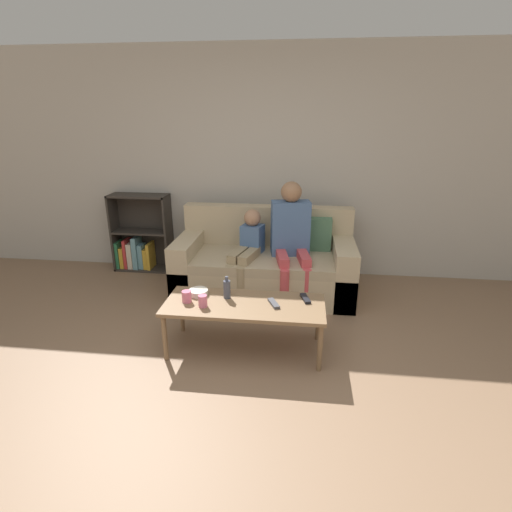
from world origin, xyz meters
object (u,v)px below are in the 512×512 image
at_px(snack_bowl, 198,292).
at_px(coffee_table, 245,307).
at_px(cup_near, 187,296).
at_px(person_child, 247,249).
at_px(couch, 266,266).
at_px(tv_remote_1, 274,303).
at_px(tv_remote_0, 305,298).
at_px(cup_far, 203,301).
at_px(person_adult, 291,232).
at_px(bottle, 227,289).
at_px(bookshelf, 140,240).

bearing_deg(snack_bowl, coffee_table, -15.44).
bearing_deg(cup_near, coffee_table, 3.58).
distance_m(person_child, cup_near, 1.13).
xyz_separation_m(couch, tv_remote_1, (0.18, -1.18, 0.14)).
distance_m(person_child, tv_remote_0, 1.11).
bearing_deg(tv_remote_0, cup_far, 179.30).
bearing_deg(person_adult, cup_near, -135.11).
xyz_separation_m(cup_near, cup_far, (0.15, -0.07, 0.00)).
bearing_deg(person_child, tv_remote_1, -56.78).
xyz_separation_m(person_adult, cup_near, (-0.80, -1.14, -0.24)).
xyz_separation_m(person_adult, bottle, (-0.49, -1.03, -0.20)).
distance_m(coffee_table, tv_remote_0, 0.51).
xyz_separation_m(person_adult, tv_remote_0, (0.16, -0.98, -0.27)).
relative_size(bookshelf, cup_far, 9.84).
bearing_deg(bottle, couch, 79.04).
bearing_deg(tv_remote_1, bookshelf, 113.20).
xyz_separation_m(bookshelf, person_adult, (1.90, -0.58, 0.34)).
xyz_separation_m(person_adult, cup_far, (-0.65, -1.20, -0.24)).
height_order(coffee_table, cup_near, cup_near).
bearing_deg(cup_far, couch, 73.69).
bearing_deg(person_adult, coffee_table, -116.48).
xyz_separation_m(couch, tv_remote_0, (0.43, -1.06, 0.14)).
xyz_separation_m(person_child, bottle, (-0.03, -0.96, -0.03)).
xyz_separation_m(bookshelf, snack_bowl, (1.16, -1.57, 0.08)).
bearing_deg(cup_near, person_adult, 55.01).
bearing_deg(tv_remote_1, snack_bowl, 146.57).
bearing_deg(tv_remote_0, snack_bowl, 164.72).
height_order(coffee_table, person_adult, person_adult).
relative_size(couch, cup_far, 19.56).
bearing_deg(tv_remote_1, bottle, 145.15).
distance_m(tv_remote_1, bottle, 0.41).
bearing_deg(cup_near, bottle, 19.59).
bearing_deg(cup_far, cup_near, 156.23).
xyz_separation_m(person_child, cup_far, (-0.19, -1.14, -0.06)).
bearing_deg(snack_bowl, cup_near, -112.52).
bearing_deg(bookshelf, tv_remote_0, -37.12).
height_order(coffee_table, snack_bowl, snack_bowl).
distance_m(cup_far, tv_remote_1, 0.57).
relative_size(bookshelf, person_child, 1.03).
xyz_separation_m(person_child, snack_bowl, (-0.29, -0.93, -0.09)).
relative_size(tv_remote_1, bottle, 0.91).
distance_m(couch, person_child, 0.33).
xyz_separation_m(coffee_table, tv_remote_1, (0.23, 0.01, 0.05)).
bearing_deg(bottle, tv_remote_1, -10.96).
bearing_deg(cup_near, cup_far, -23.77).
bearing_deg(bottle, cup_far, -132.28).
relative_size(cup_far, snack_bowl, 0.60).
distance_m(tv_remote_0, bottle, 0.65).
height_order(person_adult, person_child, person_adult).
height_order(bookshelf, person_adult, person_adult).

